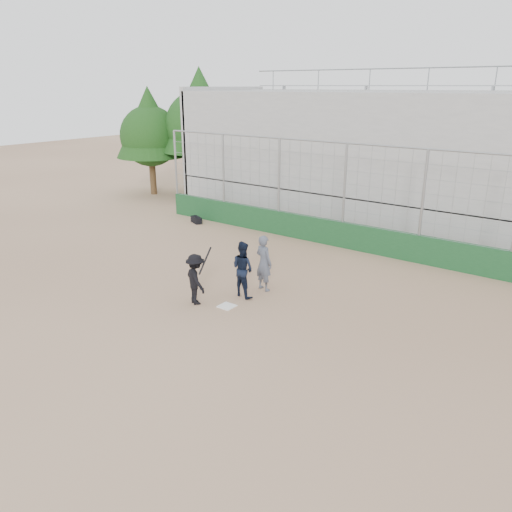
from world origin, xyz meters
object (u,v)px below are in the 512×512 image
Objects in this scene: batter_at_plate at (196,279)px; equipment_bag at (196,220)px; catcher_crouched at (243,278)px; umpire at (264,266)px.

batter_at_plate is 2.28× the size of equipment_bag.
umpire is at bearing 74.92° from catcher_crouched.
catcher_crouched is at bearing 58.65° from batter_at_plate.
equipment_bag is (-6.94, 5.35, -0.43)m from catcher_crouched.
batter_at_plate is 9.05m from equipment_bag.
umpire reaches higher than equipment_bag.
equipment_bag is at bearing 133.27° from batter_at_plate.
batter_at_plate is 1.06× the size of umpire.
batter_at_plate reaches higher than umpire.
catcher_crouched is (0.75, 1.23, -0.17)m from batter_at_plate.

